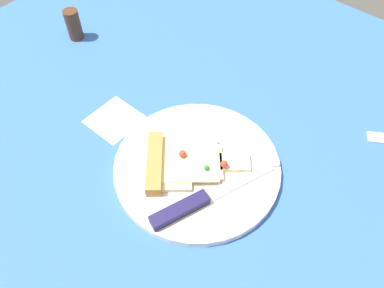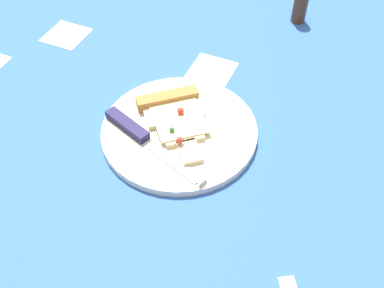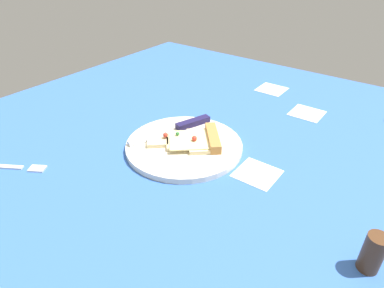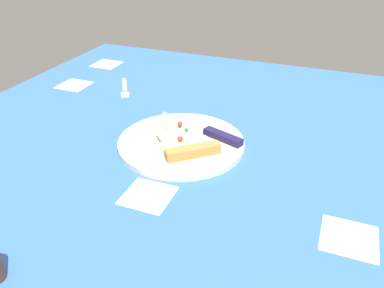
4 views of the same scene
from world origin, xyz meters
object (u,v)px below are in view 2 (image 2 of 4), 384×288
object	(u,v)px
knife	(144,138)
pizza_slice	(175,116)
plate	(179,131)
pepper_shaker	(300,8)

from	to	relation	value
knife	pizza_slice	bearing A→B (deg)	178.79
plate	pepper_shaker	xyz separation A→B (cm)	(10.34, 45.16, 2.82)
plate	pepper_shaker	world-z (taller)	pepper_shaker
pizza_slice	knife	world-z (taller)	pizza_slice
plate	knife	size ratio (longest dim) A/B	1.24
knife	pepper_shaker	world-z (taller)	pepper_shaker
pizza_slice	knife	xyz separation A→B (cm)	(-2.78, -7.25, -0.19)
plate	pizza_slice	distance (cm)	2.99
pepper_shaker	plate	bearing A→B (deg)	-102.90
plate	pizza_slice	world-z (taller)	pizza_slice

